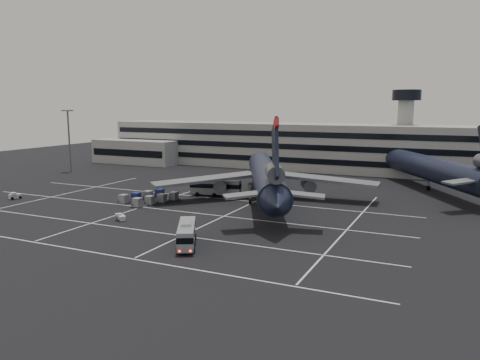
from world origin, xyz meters
name	(u,v)px	position (x,y,z in m)	size (l,w,h in m)	color
ground	(155,214)	(0.00, 0.00, 0.00)	(260.00, 260.00, 0.00)	black
lane_markings	(162,214)	(0.95, 0.72, 0.01)	(90.00, 55.62, 0.01)	silver
terminal	(277,146)	(-2.95, 71.14, 6.93)	(125.00, 26.00, 24.00)	gray
hills	(387,170)	(17.99, 170.00, -12.07)	(352.00, 180.00, 44.00)	#38332B
lightpole_left	(69,132)	(-55.00, 35.00, 11.82)	(2.40, 2.40, 18.28)	slate
trijet_main	(266,177)	(14.29, 18.38, 5.25)	(43.21, 54.19, 18.08)	black
trijet_far	(431,168)	(44.01, 46.44, 5.43)	(34.86, 52.70, 18.08)	black
bus_near	(187,233)	(15.35, -14.11, 1.89)	(6.69, 9.67, 3.45)	gray
bus_far	(216,187)	(1.90, 19.96, 2.13)	(11.30, 4.93, 3.89)	gray
tug_a	(15,196)	(-35.33, -0.85, 0.65)	(2.01, 2.58, 1.46)	#BBBAB6
tug_b	(121,217)	(-2.55, -6.32, 0.56)	(2.28, 2.14, 1.27)	#BBBAB6
uld_cluster	(149,198)	(-7.57, 8.63, 0.89)	(10.11, 12.70, 1.83)	#2D2D30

